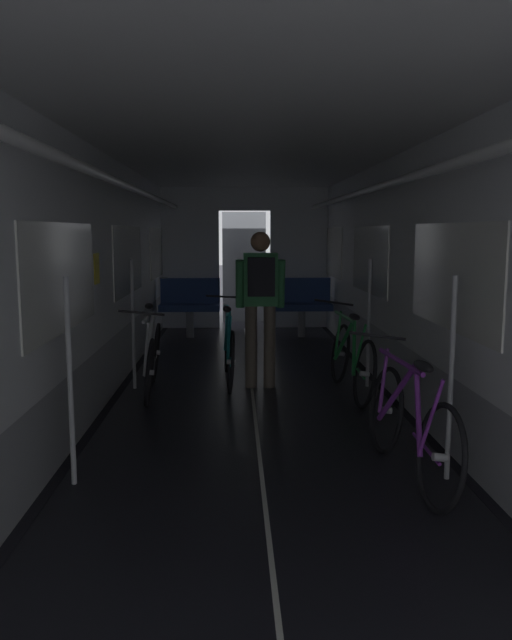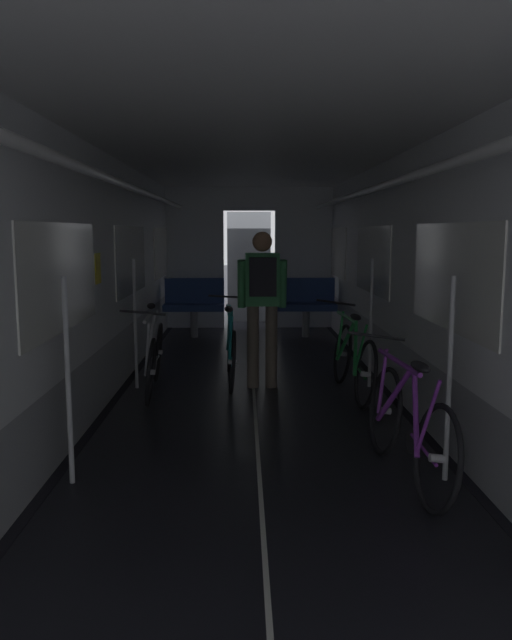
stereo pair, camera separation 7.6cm
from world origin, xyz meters
name	(u,v)px [view 2 (the right image)]	position (x,y,z in m)	size (l,w,h in m)	color
train_car_shell	(255,230)	(0.00, 3.60, 1.70)	(3.14, 12.34, 2.57)	black
bench_seat_far_left	(194,302)	(-0.90, 8.07, 0.57)	(0.98, 0.51, 0.95)	gray
bench_seat_far_right	(305,301)	(0.90, 8.07, 0.57)	(0.98, 0.51, 0.95)	gray
bicycle_purple	(407,425)	(1.01, 2.12, 0.38)	(0.48, 1.70, 0.96)	black
bicycle_silver	(154,357)	(-1.05, 4.52, 0.38)	(0.44, 1.69, 0.95)	black
bicycle_green	(353,359)	(1.02, 4.37, 0.38)	(0.45, 1.70, 0.96)	black
person_cyclist_aisle	(262,295)	(0.09, 4.69, 1.02)	(0.53, 0.37, 1.69)	brown
bicycle_teal_in_aisle	(231,349)	(-0.25, 4.95, 0.38)	(0.44, 1.69, 0.95)	black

